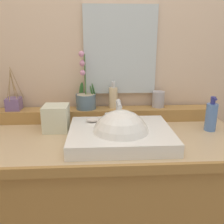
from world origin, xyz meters
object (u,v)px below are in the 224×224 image
Objects in this scene: soap_dispenser at (113,97)px; potted_plant at (86,97)px; soap_bar at (93,120)px; tumbler_cup at (158,99)px; lotion_bottle at (211,116)px; tissue_box at (56,118)px; sink_basin at (121,137)px; reed_diffuser at (14,103)px.

potted_plant is at bearing -177.37° from soap_dispenser.
soap_bar is 0.26m from soap_dispenser.
tumbler_cup is (0.39, 0.22, 0.05)m from soap_bar.
tissue_box is at bearing 176.47° from lotion_bottle.
reed_diffuser is (-0.59, 0.33, 0.09)m from sink_basin.
potted_plant is at bearing 45.62° from tissue_box.
tumbler_cup is at bearing 52.83° from sink_basin.
potted_plant is (-0.18, 0.33, 0.12)m from sink_basin.
reed_diffuser is at bearing 169.38° from lotion_bottle.
soap_bar is 0.45m from tumbler_cup.
soap_bar is 0.50m from reed_diffuser.
sink_basin is at bearing -165.83° from lotion_bottle.
tumbler_cup is 0.52× the size of lotion_bottle.
potted_plant is 0.70m from lotion_bottle.
potted_plant reaches higher than tumbler_cup.
reed_diffuser is (-0.42, -0.00, -0.03)m from potted_plant.
reed_diffuser reaches higher than soap_dispenser.
soap_bar is 0.38× the size of lotion_bottle.
reed_diffuser reaches higher than soap_bar.
tumbler_cup is at bearing 29.06° from soap_bar.
reed_diffuser reaches higher than tissue_box.
tissue_box is (-0.19, 0.05, -0.00)m from soap_bar.
potted_plant is 0.16m from soap_dispenser.
potted_plant reaches higher than soap_bar.
reed_diffuser reaches higher than sink_basin.
reed_diffuser is 0.31m from tissue_box.
tissue_box is at bearing -164.32° from tumbler_cup.
potted_plant is 2.44× the size of tissue_box.
potted_plant is (-0.04, 0.21, 0.07)m from soap_bar.
reed_diffuser is 1.34× the size of lotion_bottle.
soap_dispenser is 0.55m from lotion_bottle.
potted_plant reaches higher than soap_dispenser.
reed_diffuser is 1.10m from lotion_bottle.
lotion_bottle reaches higher than tumbler_cup.
potted_plant is 2.07× the size of soap_dispenser.
tissue_box is (-0.31, -0.16, -0.07)m from soap_dispenser.
sink_basin is 6.98× the size of soap_bar.
sink_basin is at bearing -127.17° from tumbler_cup.
soap_bar is at bearing -78.54° from potted_plant.
tumbler_cup reaches higher than soap_bar.
lotion_bottle is (0.63, 0.00, 0.01)m from soap_bar.
tumbler_cup is 0.70× the size of tissue_box.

